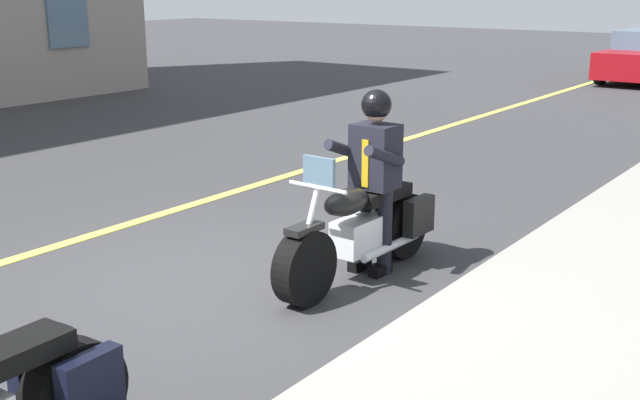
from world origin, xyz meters
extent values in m
plane|color=#333335|center=(0.00, 0.00, 0.00)|extent=(80.00, 80.00, 0.00)
cube|color=#E5DB4C|center=(0.00, -2.00, 0.01)|extent=(60.00, 0.16, 0.01)
cylinder|color=black|center=(-0.16, 1.02, 0.33)|extent=(0.67, 0.22, 0.66)
cylinder|color=black|center=(-1.71, 1.07, 0.33)|extent=(0.67, 0.22, 0.66)
cube|color=silver|center=(-0.96, 1.05, 0.42)|extent=(0.57, 0.30, 0.32)
ellipsoid|color=black|center=(-0.76, 1.04, 0.78)|extent=(0.57, 0.30, 0.24)
cube|color=black|center=(-1.31, 1.06, 0.74)|extent=(0.71, 0.30, 0.12)
cube|color=black|center=(-1.65, 1.29, 0.48)|extent=(0.40, 0.13, 0.36)
cube|color=black|center=(-1.67, 0.85, 0.48)|extent=(0.40, 0.13, 0.36)
cylinder|color=silver|center=(-0.18, 1.03, 0.60)|extent=(0.35, 0.06, 0.76)
cylinder|color=silver|center=(-0.34, 1.03, 1.00)|extent=(0.05, 0.60, 0.04)
cube|color=black|center=(-0.16, 1.02, 0.68)|extent=(0.36, 0.17, 0.06)
cylinder|color=silver|center=(-1.26, 1.22, 0.26)|extent=(0.90, 0.11, 0.08)
cube|color=slate|center=(-0.36, 1.03, 1.12)|extent=(0.05, 0.32, 0.28)
cylinder|color=black|center=(-1.21, 1.18, 0.42)|extent=(0.14, 0.14, 0.84)
cube|color=black|center=(-1.15, 1.17, 0.05)|extent=(0.26, 0.12, 0.10)
cylinder|color=black|center=(-1.21, 0.94, 0.42)|extent=(0.14, 0.14, 0.84)
cube|color=black|center=(-1.15, 0.93, 0.05)|extent=(0.26, 0.12, 0.10)
cube|color=black|center=(-1.21, 1.06, 1.12)|extent=(0.33, 0.41, 0.60)
cube|color=#B28C14|center=(-1.05, 1.05, 1.08)|extent=(0.03, 0.07, 0.44)
cylinder|color=black|center=(-1.02, 1.27, 1.18)|extent=(0.55, 0.12, 0.28)
cylinder|color=black|center=(-1.04, 0.83, 1.18)|extent=(0.55, 0.12, 0.28)
sphere|color=tan|center=(-1.21, 1.06, 1.55)|extent=(0.22, 0.22, 0.22)
sphere|color=black|center=(-1.21, 1.06, 1.60)|extent=(0.28, 0.28, 0.28)
cylinder|color=black|center=(2.34, 1.22, 0.33)|extent=(0.67, 0.22, 0.66)
cube|color=black|center=(2.74, 1.23, 0.74)|extent=(0.71, 0.30, 0.12)
cube|color=black|center=(2.39, 1.44, 0.48)|extent=(0.40, 0.13, 0.36)
cube|color=black|center=(2.40, 1.00, 0.48)|extent=(0.40, 0.13, 0.36)
cylinder|color=black|center=(-17.03, -1.71, 0.32)|extent=(0.64, 0.22, 0.64)
cylinder|color=black|center=(-19.93, -1.71, 0.32)|extent=(0.64, 0.22, 0.64)
cube|color=slate|center=(-6.86, -10.97, 2.00)|extent=(1.10, 0.06, 1.60)
camera|label=1|loc=(4.88, 4.87, 2.67)|focal=44.48mm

